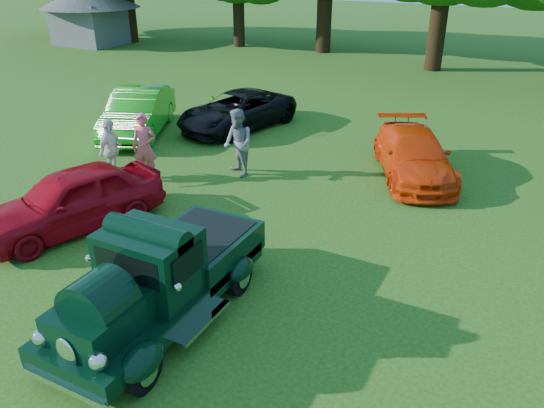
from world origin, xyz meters
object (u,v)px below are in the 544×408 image
at_px(back_car_black, 237,111).
at_px(spectator_grey, 238,143).
at_px(back_car_lime, 138,112).
at_px(gazebo, 91,6).
at_px(red_convertible, 72,199).
at_px(spectator_white, 111,150).
at_px(back_car_orange, 414,155).
at_px(hero_pickup, 161,279).
at_px(spectator_pink, 144,147).

relative_size(back_car_black, spectator_grey, 2.44).
distance_m(back_car_lime, gazebo, 20.72).
xyz_separation_m(back_car_black, spectator_grey, (2.24, -3.70, 0.30)).
height_order(red_convertible, spectator_white, spectator_white).
bearing_deg(spectator_grey, back_car_orange, 59.15).
bearing_deg(gazebo, back_car_orange, -28.31).
height_order(spectator_grey, spectator_white, spectator_grey).
xyz_separation_m(back_car_lime, spectator_white, (2.04, -3.54, 0.11)).
bearing_deg(spectator_white, back_car_black, -18.13).
xyz_separation_m(hero_pickup, red_convertible, (-3.84, 1.72, -0.07)).
relative_size(red_convertible, back_car_black, 0.89).
xyz_separation_m(spectator_grey, spectator_white, (-2.88, -1.89, -0.08)).
bearing_deg(red_convertible, gazebo, 152.79).
bearing_deg(spectator_pink, spectator_white, -164.37).
distance_m(back_car_black, back_car_orange, 6.78).
bearing_deg(back_car_black, spectator_grey, -45.72).
bearing_deg(back_car_orange, spectator_pink, -176.91).
xyz_separation_m(spectator_grey, gazebo, (-20.29, 15.45, 1.46)).
xyz_separation_m(hero_pickup, back_car_orange, (2.26, 8.30, -0.14)).
xyz_separation_m(back_car_black, gazebo, (-18.05, 11.75, 1.76)).
distance_m(hero_pickup, spectator_white, 6.54).
height_order(back_car_black, spectator_grey, spectator_grey).
relative_size(hero_pickup, gazebo, 0.71).
bearing_deg(spectator_white, red_convertible, -167.10).
relative_size(hero_pickup, spectator_pink, 2.46).
bearing_deg(back_car_orange, red_convertible, -158.28).
bearing_deg(red_convertible, back_car_black, 113.33).
xyz_separation_m(hero_pickup, back_car_lime, (-7.03, 7.77, -0.01)).
bearing_deg(back_car_orange, spectator_white, -176.20).
height_order(red_convertible, spectator_grey, spectator_grey).
relative_size(back_car_black, spectator_pink, 2.49).
height_order(spectator_pink, gazebo, gazebo).
height_order(back_car_lime, back_car_black, back_car_lime).
xyz_separation_m(hero_pickup, spectator_pink, (-4.25, 4.75, 0.16)).
height_order(red_convertible, back_car_orange, red_convertible).
bearing_deg(spectator_grey, red_convertible, -78.65).
bearing_deg(gazebo, red_convertible, -46.94).
height_order(back_car_orange, spectator_white, spectator_white).
xyz_separation_m(back_car_orange, gazebo, (-24.65, 13.28, 1.78)).
bearing_deg(back_car_lime, spectator_white, -85.01).
distance_m(red_convertible, back_car_black, 8.12).
xyz_separation_m(back_car_orange, spectator_white, (-7.24, -4.06, 0.24)).
relative_size(red_convertible, back_car_lime, 0.90).
bearing_deg(gazebo, spectator_white, -44.89).
distance_m(hero_pickup, back_car_lime, 10.48).
relative_size(back_car_black, back_car_orange, 1.07).
bearing_deg(back_car_lime, spectator_grey, -43.49).
relative_size(red_convertible, spectator_white, 2.37).
bearing_deg(hero_pickup, spectator_pink, 131.81).
bearing_deg(spectator_pink, hero_pickup, -67.71).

